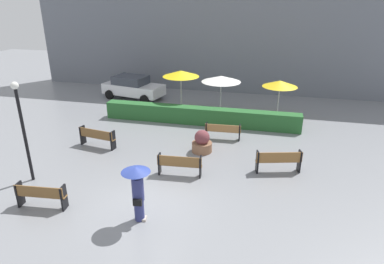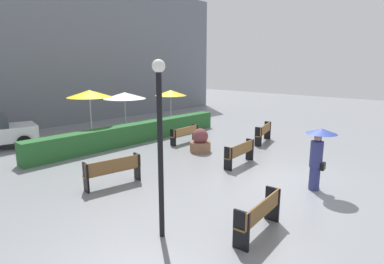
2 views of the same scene
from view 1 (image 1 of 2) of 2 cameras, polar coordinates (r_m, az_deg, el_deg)
The scene contains 15 objects.
ground_plane at distance 12.22m, azimuth -8.04°, elevation -12.25°, with size 60.00×60.00×0.00m, color gray.
bench_back_row at distance 17.19m, azimuth 5.17°, elevation 0.28°, with size 1.80×0.42×0.81m.
bench_far_right at distance 14.41m, azimuth 14.27°, elevation -4.53°, with size 1.87×0.79×0.93m.
bench_mid_center at distance 13.74m, azimuth -2.08°, elevation -5.32°, with size 1.81×0.46×0.89m.
bench_near_left at distance 12.87m, azimuth -23.92°, elevation -9.49°, with size 1.75×0.53×0.88m.
bench_far_left at distance 16.87m, azimuth -15.58°, elevation -0.69°, with size 1.90×0.66×0.92m.
pedestrian_with_umbrella at distance 10.94m, azimuth -9.10°, elevation -9.04°, with size 0.91×0.91×1.97m.
planter_pot at distance 15.81m, azimuth 1.68°, elevation -1.77°, with size 0.94×0.94×1.06m.
lamp_post at distance 14.14m, azimuth -26.48°, elevation 1.46°, with size 0.28×0.28×3.96m.
patio_umbrella_yellow at distance 20.51m, azimuth -1.86°, elevation 9.70°, with size 2.17×2.17×2.63m.
patio_umbrella_white at distance 20.48m, azimuth 4.88°, elevation 8.82°, with size 2.33×2.33×2.35m.
patio_umbrella_yellow_far at distance 20.17m, azimuth 14.46°, elevation 7.81°, with size 1.98×1.98×2.29m.
hedge_strip at distance 19.20m, azimuth 1.34°, elevation 2.73°, with size 11.01×0.70×0.96m, color #28602D.
building_facade at distance 25.72m, azimuth 4.67°, elevation 17.26°, with size 28.00×1.20×9.40m, color slate.
parked_car at distance 24.32m, azimuth -9.83°, elevation 7.43°, with size 4.47×2.64×1.57m.
Camera 1 is at (3.91, -9.33, 6.86)m, focal length 31.99 mm.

